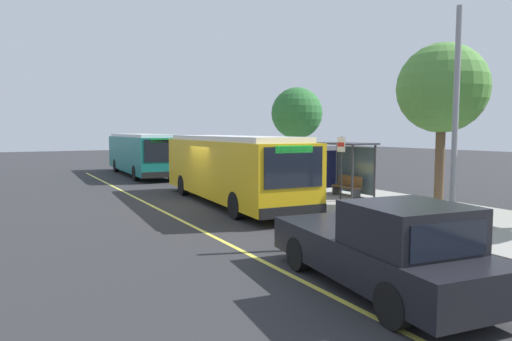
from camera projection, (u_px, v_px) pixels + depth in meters
ground_plane at (205, 204)px, 19.82m from camera, size 120.00×120.00×0.00m
sidewalk_curb at (316, 193)px, 22.72m from camera, size 44.00×6.40×0.15m
lane_stripe_center at (156, 208)px, 18.75m from camera, size 36.00×0.14×0.01m
transit_bus_main at (230, 167)px, 19.76m from camera, size 11.27×3.29×2.95m
transit_bus_second at (141, 153)px, 32.45m from camera, size 11.61×3.00×2.95m
pickup_truck at (383, 249)px, 8.88m from camera, size 5.60×2.64×1.85m
bus_shelter at (345, 158)px, 21.19m from camera, size 2.90×1.60×2.48m
waiting_bench at (347, 186)px, 21.02m from camera, size 1.60×0.48×0.95m
route_sign_post at (341, 163)px, 17.29m from camera, size 0.44×0.08×2.80m
street_tree_near_shelter at (297, 114)px, 26.52m from camera, size 2.99×2.99×5.55m
street_tree_upstreet at (442, 89)px, 17.43m from camera, size 3.43×3.43×6.37m
utility_pole at (455, 124)px, 12.55m from camera, size 0.16×0.16×6.40m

